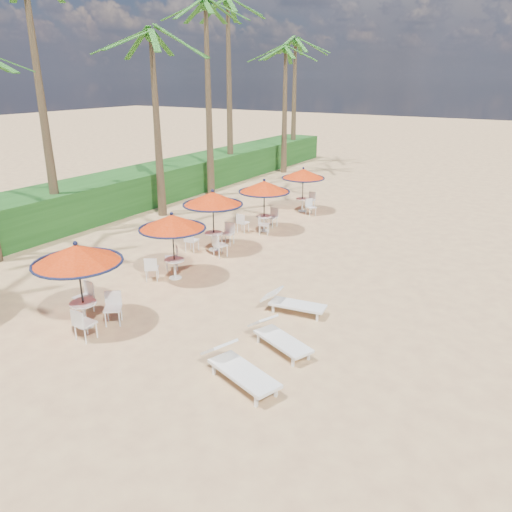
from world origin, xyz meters
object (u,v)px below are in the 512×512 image
Objects in this scene: station_3 at (263,193)px; station_4 at (304,178)px; station_2 at (213,206)px; lounger_far at (291,302)px; station_0 at (80,265)px; lounger_near at (238,367)px; lounger_mid at (278,336)px; station_1 at (171,228)px.

station_4 is at bearing 89.79° from station_3.
lounger_far is at bearing -32.92° from station_2.
station_0 reaches higher than lounger_far.
lounger_near is at bearing -69.51° from station_4.
station_0 reaches higher than lounger_near.
lounger_mid is 2.11m from lounger_far.
station_2 is 3.31m from station_3.
lounger_far is at bearing 39.56° from station_0.
station_3 is at bearing 118.40° from lounger_far.
station_0 reaches higher than station_1.
station_4 is 11.87m from lounger_far.
station_0 is at bearing -84.15° from station_2.
lounger_near is (5.43, -14.53, -1.38)m from station_4.
lounger_near is 1.78m from lounger_mid.
station_4 is 1.15× the size of lounger_far.
station_2 reaches higher than station_1.
station_1 reaches higher than station_4.
lounger_near is at bearing -0.58° from station_0.
station_3 is 8.39m from lounger_far.
station_0 is at bearing -138.57° from lounger_mid.
station_4 reaches higher than lounger_near.
station_3 is at bearing 91.18° from station_1.
lounger_far is at bearing 118.14° from lounger_near.
station_2 reaches higher than lounger_far.
station_1 is 10.46m from station_4.
station_0 is 1.06× the size of station_3.
station_0 reaches higher than lounger_mid.
station_3 is (0.38, 3.29, -0.07)m from station_2.
station_3 reaches higher than lounger_far.
station_3 is (-0.13, 6.41, -0.07)m from station_1.
station_3 is at bearing 145.32° from lounger_mid.
lounger_far is (-0.65, 2.00, -0.01)m from lounger_mid.
station_0 is 10.43m from station_3.
station_3 reaches higher than lounger_near.
station_2 is at bearing 99.32° from station_1.
station_4 is at bearing 136.26° from lounger_mid.
station_0 is 7.17m from station_2.
station_3 is 1.20× the size of lounger_far.
station_4 is 13.95m from lounger_mid.
lounger_near is 3.83m from lounger_far.
station_2 is at bearing 160.40° from lounger_mid.
station_1 is at bearing -80.68° from station_2.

